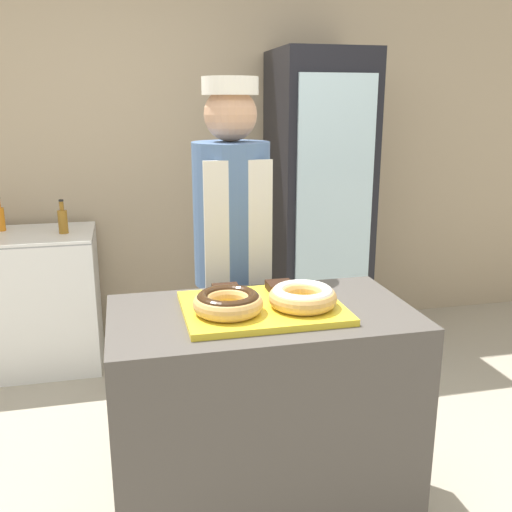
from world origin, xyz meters
TOP-DOWN VIEW (x-y plane):
  - wall_back at (0.00, 2.13)m, footprint 8.00×0.06m
  - display_counter at (0.00, 0.00)m, footprint 1.10×0.62m
  - serving_tray at (0.00, 0.00)m, footprint 0.57×0.44m
  - donut_chocolate_glaze at (-0.14, -0.05)m, footprint 0.25×0.25m
  - donut_light_glaze at (0.14, -0.05)m, footprint 0.25×0.25m
  - brownie_back_left at (-0.11, 0.14)m, footprint 0.10×0.10m
  - brownie_back_right at (0.11, 0.14)m, footprint 0.10×0.10m
  - baker_person at (0.00, 0.57)m, footprint 0.34×0.34m
  - beverage_fridge at (0.82, 1.75)m, footprint 0.61×0.65m
  - chest_freezer at (-1.14, 1.76)m, footprint 0.95×0.59m
  - bottle_amber at (-0.84, 1.71)m, footprint 0.06×0.06m
  - bottle_orange at (-1.22, 1.88)m, footprint 0.06×0.06m

SIDE VIEW (x-z plane):
  - chest_freezer at x=-1.14m, z-range 0.00..0.87m
  - display_counter at x=0.00m, z-range 0.00..0.92m
  - serving_tray at x=0.00m, z-range 0.92..0.94m
  - baker_person at x=0.00m, z-range 0.07..1.82m
  - bottle_amber at x=-0.84m, z-range 0.85..1.05m
  - bottle_orange at x=-1.22m, z-range 0.85..1.06m
  - brownie_back_left at x=-0.11m, z-range 0.94..0.97m
  - brownie_back_right at x=0.11m, z-range 0.94..0.97m
  - donut_chocolate_glaze at x=-0.14m, z-range 0.95..1.02m
  - donut_light_glaze at x=0.14m, z-range 0.95..1.02m
  - beverage_fridge at x=0.82m, z-range 0.00..1.98m
  - wall_back at x=0.00m, z-range 0.00..2.70m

